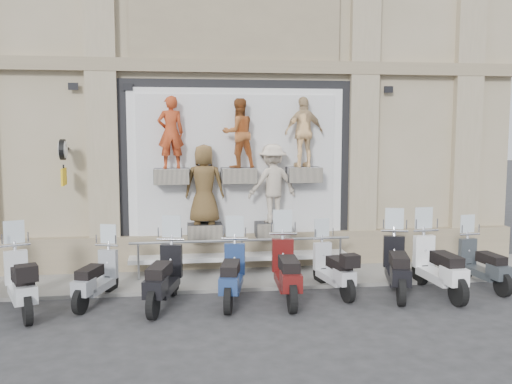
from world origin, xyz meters
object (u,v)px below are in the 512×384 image
(scooter_c, at_px, (96,267))
(scooter_h, at_px, (397,254))
(guard_rail, at_px, (242,259))
(scooter_i, at_px, (439,254))
(scooter_b, at_px, (20,270))
(scooter_d, at_px, (163,264))
(scooter_j, at_px, (483,254))
(scooter_f, at_px, (287,258))
(scooter_g, at_px, (333,258))
(scooter_e, at_px, (232,262))
(clock_sign_bracket, at_px, (63,156))

(scooter_c, distance_m, scooter_h, 6.06)
(guard_rail, height_order, scooter_i, scooter_i)
(scooter_c, distance_m, scooter_i, 6.90)
(scooter_h, bearing_deg, scooter_i, 6.11)
(scooter_b, relative_size, scooter_d, 0.99)
(scooter_h, height_order, scooter_j, scooter_h)
(scooter_d, bearing_deg, scooter_f, 14.73)
(scooter_g, bearing_deg, scooter_f, -170.42)
(guard_rail, bearing_deg, scooter_b, -157.71)
(scooter_b, height_order, scooter_h, scooter_h)
(scooter_e, xyz_separation_m, scooter_j, (5.43, 0.24, -0.06))
(scooter_b, height_order, scooter_e, scooter_b)
(scooter_i, bearing_deg, scooter_d, 176.93)
(scooter_g, bearing_deg, scooter_i, -20.56)
(scooter_c, bearing_deg, guard_rail, 42.83)
(scooter_c, xyz_separation_m, scooter_e, (2.63, -0.31, 0.08))
(scooter_d, relative_size, scooter_i, 0.97)
(guard_rail, xyz_separation_m, scooter_b, (-4.33, -1.77, 0.36))
(scooter_c, bearing_deg, scooter_h, 16.20)
(scooter_f, xyz_separation_m, scooter_i, (3.17, -0.05, -0.00))
(scooter_b, bearing_deg, scooter_f, -20.66)
(scooter_j, bearing_deg, scooter_d, 176.94)
(scooter_d, distance_m, scooter_h, 4.74)
(scooter_d, xyz_separation_m, scooter_g, (3.47, 0.40, -0.09))
(scooter_e, bearing_deg, scooter_i, 10.13)
(guard_rail, height_order, scooter_b, scooter_b)
(scooter_d, bearing_deg, scooter_h, 15.41)
(guard_rail, relative_size, scooter_e, 2.53)
(scooter_b, xyz_separation_m, scooter_h, (7.35, 0.15, 0.03))
(clock_sign_bracket, distance_m, scooter_e, 4.56)
(scooter_c, height_order, scooter_f, scooter_f)
(clock_sign_bracket, relative_size, scooter_h, 0.49)
(scooter_e, height_order, scooter_g, scooter_e)
(scooter_f, bearing_deg, scooter_d, -175.64)
(clock_sign_bracket, height_order, scooter_b, clock_sign_bracket)
(scooter_e, xyz_separation_m, scooter_i, (4.26, -0.09, 0.05))
(scooter_b, bearing_deg, scooter_d, -20.70)
(clock_sign_bracket, height_order, scooter_c, clock_sign_bracket)
(clock_sign_bracket, height_order, scooter_d, clock_sign_bracket)
(scooter_d, height_order, scooter_h, scooter_h)
(scooter_e, bearing_deg, scooter_j, 13.96)
(scooter_h, bearing_deg, clock_sign_bracket, 178.64)
(guard_rail, xyz_separation_m, scooter_j, (5.03, -1.42, 0.29))
(clock_sign_bracket, xyz_separation_m, scooter_c, (0.87, -1.82, -2.07))
(scooter_c, xyz_separation_m, scooter_f, (3.72, -0.36, 0.13))
(scooter_h, distance_m, scooter_j, 2.02)
(clock_sign_bracket, height_order, scooter_j, clock_sign_bracket)
(guard_rail, distance_m, clock_sign_bracket, 4.57)
(scooter_b, xyz_separation_m, scooter_c, (1.30, 0.42, -0.09))
(scooter_b, xyz_separation_m, scooter_g, (6.08, 0.43, -0.08))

